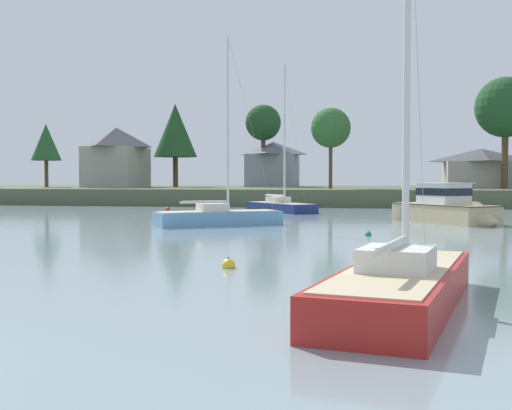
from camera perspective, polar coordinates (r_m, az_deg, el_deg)
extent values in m
cube|color=#4C563D|center=(98.61, 5.00, 0.96)|extent=(201.02, 45.70, 2.04)
cube|color=#669ECC|center=(46.75, -3.26, -1.61)|extent=(8.87, 7.13, 1.71)
cube|color=#CCB78E|center=(46.69, -3.27, -0.53)|extent=(8.25, 6.57, 0.04)
cube|color=silver|center=(46.53, -3.78, -0.19)|extent=(2.56, 2.48, 0.54)
cylinder|color=silver|center=(47.04, -2.46, 7.05)|extent=(0.18, 0.18, 12.37)
cylinder|color=silver|center=(46.31, -4.51, 0.25)|extent=(3.05, 2.10, 0.14)
cylinder|color=silver|center=(46.31, -4.51, 0.31)|extent=(2.75, 1.90, 0.14)
cylinder|color=#999999|center=(47.70, -0.44, 6.96)|extent=(2.99, 2.01, 12.32)
cube|color=tan|center=(51.92, 15.98, -1.12)|extent=(7.62, 9.21, 2.18)
cone|color=tan|center=(48.54, 19.34, -1.39)|extent=(3.76, 3.67, 2.84)
cube|color=black|center=(51.87, 15.99, 0.05)|extent=(7.83, 9.43, 0.05)
cube|color=silver|center=(51.90, 15.95, 0.94)|extent=(3.97, 4.20, 1.56)
cube|color=#19232D|center=(51.90, 15.95, 1.12)|extent=(4.05, 4.28, 0.56)
cube|color=beige|center=(51.89, 15.96, 1.84)|extent=(4.53, 4.76, 0.06)
cylinder|color=silver|center=(51.89, 15.96, 2.40)|extent=(0.03, 0.03, 0.96)
cube|color=#B2231E|center=(17.59, 12.37, -8.21)|extent=(4.56, 9.89, 1.71)
cube|color=#CCB78E|center=(17.46, 12.39, -5.39)|extent=(4.13, 9.27, 0.04)
cube|color=silver|center=(16.95, 12.12, -4.57)|extent=(2.11, 2.41, 0.57)
cylinder|color=silver|center=(18.36, 12.97, 12.67)|extent=(0.19, 0.19, 11.24)
cylinder|color=silver|center=(16.26, 11.72, -3.49)|extent=(0.93, 3.77, 0.15)
cylinder|color=silver|center=(16.25, 11.72, -3.32)|extent=(0.83, 3.39, 0.14)
cylinder|color=#999999|center=(20.21, 13.86, 11.62)|extent=(0.79, 3.76, 11.20)
cube|color=navy|center=(65.78, 2.14, -0.48)|extent=(8.21, 9.40, 1.49)
cube|color=#CCB78E|center=(65.75, 2.14, 0.18)|extent=(7.59, 8.73, 0.04)
cube|color=silver|center=(66.16, 1.93, 0.47)|extent=(2.73, 2.79, 0.59)
cylinder|color=silver|center=(65.17, 2.49, 6.18)|extent=(0.20, 0.20, 13.64)
cylinder|color=silver|center=(66.74, 1.64, 0.82)|extent=(2.53, 3.17, 0.16)
cylinder|color=silver|center=(66.74, 1.64, 0.86)|extent=(2.28, 2.85, 0.14)
cylinder|color=#999999|center=(63.49, 3.38, 6.26)|extent=(2.43, 3.10, 13.59)
sphere|color=#1E8C47|center=(39.06, 9.71, -2.53)|extent=(0.38, 0.38, 0.38)
torus|color=#333338|center=(39.04, 9.71, -2.20)|extent=(0.12, 0.12, 0.02)
sphere|color=red|center=(69.68, -7.66, -0.38)|extent=(0.48, 0.48, 0.48)
torus|color=#333338|center=(69.67, -7.67, -0.15)|extent=(0.12, 0.12, 0.02)
sphere|color=yellow|center=(24.70, -2.40, -5.27)|extent=(0.51, 0.51, 0.51)
torus|color=#333338|center=(24.66, -2.40, -4.59)|extent=(0.12, 0.12, 0.02)
cylinder|color=brown|center=(101.61, 0.63, 4.03)|extent=(0.69, 0.69, 8.67)
sphere|color=#1E4723|center=(101.92, 0.63, 7.16)|extent=(5.51, 5.51, 5.51)
cylinder|color=brown|center=(101.01, -7.00, 3.72)|extent=(0.78, 0.78, 7.62)
cone|color=#1E4723|center=(101.24, -7.01, 6.44)|extent=(6.59, 6.59, 8.06)
cylinder|color=brown|center=(104.52, -17.73, 3.30)|extent=(0.57, 0.57, 6.59)
cone|color=#235128|center=(104.64, -17.75, 5.22)|extent=(4.52, 4.52, 5.52)
cylinder|color=brown|center=(84.73, 6.49, 3.66)|extent=(0.48, 0.48, 6.63)
sphere|color=#2D602D|center=(84.95, 6.50, 6.67)|extent=(5.10, 5.10, 5.10)
cylinder|color=brown|center=(89.20, 20.77, 4.09)|extent=(0.81, 0.81, 8.60)
sphere|color=#1E4723|center=(89.60, 20.83, 7.94)|extent=(7.63, 7.63, 7.63)
cube|color=#9E998E|center=(99.47, -12.01, 3.21)|extent=(7.33, 9.51, 5.87)
pyramid|color=#47474C|center=(99.64, -12.04, 5.75)|extent=(7.92, 10.27, 2.97)
cube|color=#9E998E|center=(94.34, 18.95, 2.49)|extent=(9.59, 8.73, 3.58)
pyramid|color=#47474C|center=(94.39, 18.97, 4.11)|extent=(10.36, 9.43, 1.77)
cube|color=gray|center=(103.20, 1.48, 2.99)|extent=(7.19, 9.95, 5.02)
pyramid|color=#565B66|center=(103.30, 1.48, 4.95)|extent=(7.77, 10.75, 2.07)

